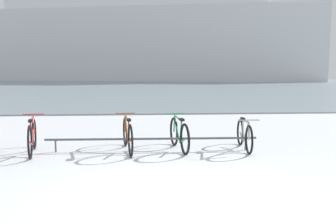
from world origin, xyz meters
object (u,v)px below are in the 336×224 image
at_px(bicycle_0, 32,137).
at_px(bicycle_2, 179,134).
at_px(bicycle_1, 128,135).
at_px(bicycle_3, 244,135).
at_px(ferry_ship, 141,27).

bearing_deg(bicycle_0, bicycle_2, 2.66).
relative_size(bicycle_1, bicycle_2, 1.06).
xyz_separation_m(bicycle_0, bicycle_1, (2.05, 0.13, -0.01)).
bearing_deg(bicycle_2, bicycle_0, -177.34).
relative_size(bicycle_0, bicycle_1, 0.94).
bearing_deg(bicycle_3, bicycle_2, 177.16).
bearing_deg(bicycle_2, ferry_ship, 91.08).
xyz_separation_m(bicycle_3, ferry_ship, (-2.54, 55.63, 9.00)).
distance_m(bicycle_2, bicycle_3, 1.49).
height_order(bicycle_0, ferry_ship, ferry_ship).
relative_size(bicycle_2, ferry_ship, 0.03).
bearing_deg(bicycle_3, ferry_ship, 92.62).
relative_size(bicycle_0, bicycle_3, 1.04).
distance_m(bicycle_1, ferry_ship, 56.30).
xyz_separation_m(bicycle_1, bicycle_2, (1.16, 0.02, -0.01)).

